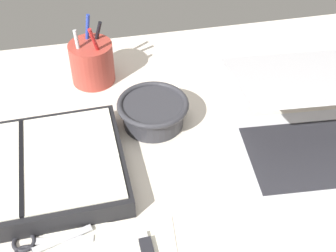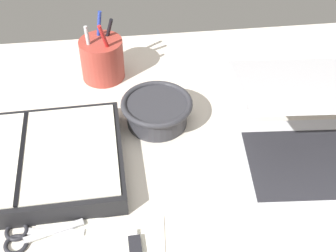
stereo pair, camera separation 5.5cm
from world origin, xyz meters
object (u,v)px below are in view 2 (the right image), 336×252
planner (24,163)px  bowl (157,111)px  scissors (26,236)px  laptop (323,137)px  pen_cup (102,59)px

planner → bowl: bearing=21.0°
bowl → scissors: bowl is taller
laptop → pen_cup: laptop is taller
bowl → planner: bowl is taller
laptop → planner: laptop is taller
laptop → pen_cup: bearing=146.3°
laptop → pen_cup: size_ratio=2.28×
laptop → pen_cup: (-39.66, 31.11, -0.50)cm
scissors → laptop: bearing=8.5°
laptop → bowl: 32.27cm
scissors → pen_cup: bearing=68.8°
pen_cup → scissors: size_ratio=1.17×
pen_cup → planner: 31.73cm
pen_cup → planner: (-14.86, -27.91, -2.71)cm
laptop → bowl: bearing=159.2°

